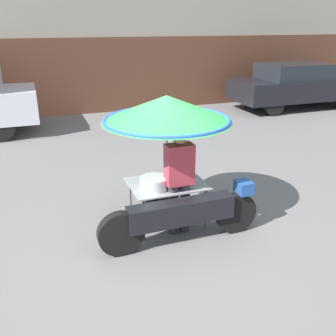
{
  "coord_description": "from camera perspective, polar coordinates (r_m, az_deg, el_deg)",
  "views": [
    {
      "loc": [
        -1.53,
        -4.26,
        2.83
      ],
      "look_at": [
        0.17,
        0.39,
        0.9
      ],
      "focal_mm": 40.0,
      "sensor_mm": 36.0,
      "label": 1
    }
  ],
  "objects": [
    {
      "name": "ground_plane",
      "position": [
        5.34,
        -0.28,
        -10.74
      ],
      "size": [
        36.0,
        36.0,
        0.0
      ],
      "primitive_type": "plane",
      "color": "slate"
    },
    {
      "name": "shopfront_building",
      "position": [
        13.6,
        -14.15,
        16.48
      ],
      "size": [
        28.0,
        2.06,
        3.69
      ],
      "color": "gray",
      "rests_on": "ground"
    },
    {
      "name": "vendor_motorcycle_cart",
      "position": [
        5.11,
        0.14,
        5.77
      ],
      "size": [
        2.28,
        1.79,
        1.93
      ],
      "color": "black",
      "rests_on": "ground"
    },
    {
      "name": "vendor_person",
      "position": [
        5.14,
        1.71,
        -1.41
      ],
      "size": [
        0.38,
        0.22,
        1.52
      ],
      "color": "#2D2D33",
      "rests_on": "ground"
    },
    {
      "name": "parked_car",
      "position": [
        14.06,
        18.95,
        11.88
      ],
      "size": [
        4.63,
        1.81,
        1.54
      ],
      "color": "black",
      "rests_on": "ground"
    }
  ]
}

